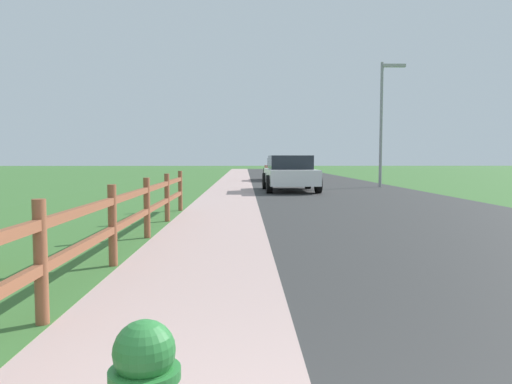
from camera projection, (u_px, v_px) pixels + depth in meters
name	position (u px, v px, depth m)	size (l,w,h in m)	color
ground_plane	(252.00, 183.00, 25.95)	(120.00, 120.00, 0.00)	#3E7033
road_asphalt	(310.00, 181.00, 28.03)	(7.00, 66.00, 0.01)	#343434
curb_concrete	(200.00, 182.00, 27.87)	(6.00, 66.00, 0.01)	#BF9F99
grass_verge	(174.00, 182.00, 27.83)	(5.00, 66.00, 0.00)	#3E7033
rail_fence	(112.00, 219.00, 6.00)	(0.11, 12.87, 1.04)	brown
parked_suv_white	(290.00, 173.00, 19.93)	(2.21, 4.35, 1.49)	white
parked_car_red	(281.00, 169.00, 29.64)	(2.10, 4.32, 1.38)	maroon
street_lamp	(384.00, 113.00, 22.41)	(1.17, 0.20, 5.86)	gray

